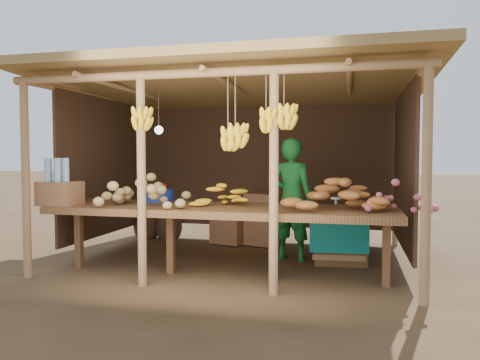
# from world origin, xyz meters

# --- Properties ---
(ground) EXTENTS (60.00, 60.00, 0.00)m
(ground) POSITION_xyz_m (0.00, 0.00, 0.00)
(ground) COLOR brown
(ground) RESTS_ON ground
(stall_structure) EXTENTS (4.70, 3.50, 2.43)m
(stall_structure) POSITION_xyz_m (0.00, -0.00, 1.92)
(stall_structure) COLOR tan
(stall_structure) RESTS_ON ground
(counter) EXTENTS (3.90, 1.05, 0.80)m
(counter) POSITION_xyz_m (0.00, -0.95, 0.74)
(counter) COLOR brown
(counter) RESTS_ON ground
(potato_heap) EXTENTS (1.17, 0.79, 0.37)m
(potato_heap) POSITION_xyz_m (-0.85, -1.15, 0.99)
(potato_heap) COLOR tan
(potato_heap) RESTS_ON counter
(sweet_potato_heap) EXTENTS (1.20, 0.81, 0.36)m
(sweet_potato_heap) POSITION_xyz_m (1.28, -1.07, 0.98)
(sweet_potato_heap) COLOR #A8632B
(sweet_potato_heap) RESTS_ON counter
(onion_heap) EXTENTS (0.88, 0.71, 0.35)m
(onion_heap) POSITION_xyz_m (1.89, -1.11, 0.98)
(onion_heap) COLOR #C55F78
(onion_heap) RESTS_ON counter
(banana_pile) EXTENTS (0.58, 0.36, 0.35)m
(banana_pile) POSITION_xyz_m (0.05, -0.87, 0.97)
(banana_pile) COLOR yellow
(banana_pile) RESTS_ON counter
(tomato_basin) EXTENTS (0.42, 0.42, 0.22)m
(tomato_basin) POSITION_xyz_m (-0.94, -0.58, 0.89)
(tomato_basin) COLOR navy
(tomato_basin) RESTS_ON counter
(bottle_box) EXTENTS (0.44, 0.35, 0.55)m
(bottle_box) POSITION_xyz_m (-1.84, -1.25, 1.01)
(bottle_box) COLOR brown
(bottle_box) RESTS_ON counter
(vendor) EXTENTS (0.67, 0.53, 1.60)m
(vendor) POSITION_xyz_m (0.68, 0.08, 0.80)
(vendor) COLOR #176B2A
(vendor) RESTS_ON ground
(tarp_crate) EXTENTS (0.77, 0.68, 0.86)m
(tarp_crate) POSITION_xyz_m (1.30, 0.08, 0.35)
(tarp_crate) COLOR brown
(tarp_crate) RESTS_ON ground
(carton_stack) EXTENTS (1.12, 0.51, 0.78)m
(carton_stack) POSITION_xyz_m (-0.04, 0.94, 0.35)
(carton_stack) COLOR brown
(carton_stack) RESTS_ON ground
(burlap_sacks) EXTENTS (0.83, 0.44, 0.59)m
(burlap_sacks) POSITION_xyz_m (-1.68, 1.15, 0.26)
(burlap_sacks) COLOR #483121
(burlap_sacks) RESTS_ON ground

